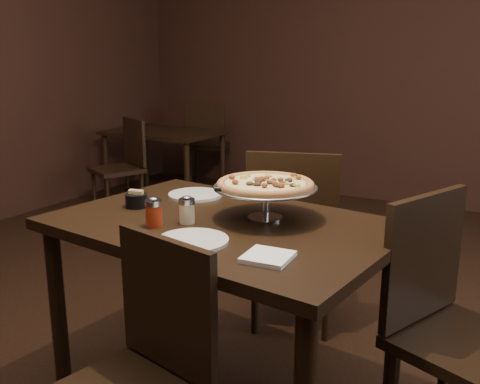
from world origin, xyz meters
The scene contains 16 objects.
room centered at (0.06, 0.03, 1.40)m, with size 6.04×7.04×2.84m.
dining_table centered at (0.08, -0.10, 0.70)m, with size 1.37×1.00×0.80m.
background_table centered at (-2.20, 2.50, 0.60)m, with size 1.11×0.74×0.69m.
pizza_stand centered at (0.20, 0.01, 0.94)m, with size 0.40×0.40×0.17m.
parmesan_shaker centered at (-0.02, -0.19, 0.85)m, with size 0.06×0.06×0.11m.
pepper_flake_shaker centered at (-0.11, -0.28, 0.85)m, with size 0.06×0.06×0.11m.
packet_caddy centered at (-0.34, -0.11, 0.83)m, with size 0.09×0.09×0.07m.
napkin_stack centered at (0.41, -0.37, 0.81)m, with size 0.14×0.14×0.02m, color white.
plate_left centered at (-0.23, 0.16, 0.81)m, with size 0.24×0.24×0.01m, color silver.
plate_near centered at (0.12, -0.36, 0.81)m, with size 0.25×0.25×0.01m, color silver.
serving_spatula centered at (0.13, -0.12, 0.93)m, with size 0.15×0.15×0.02m.
chair_far centered at (0.05, 0.65, 0.53)m, with size 0.57×0.57×0.97m.
chair_near centered at (0.13, -0.67, 0.48)m, with size 0.49×0.49×0.88m.
chair_side centered at (0.91, 0.06, 0.52)m, with size 0.58×0.58×0.95m.
bg_chair_far centered at (-2.11, 3.16, 0.50)m, with size 0.56×0.56×0.92m.
bg_chair_near centered at (-2.18, 1.87, 0.48)m, with size 0.54×0.54×0.87m.
Camera 1 is at (1.10, -1.77, 1.41)m, focal length 40.00 mm.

